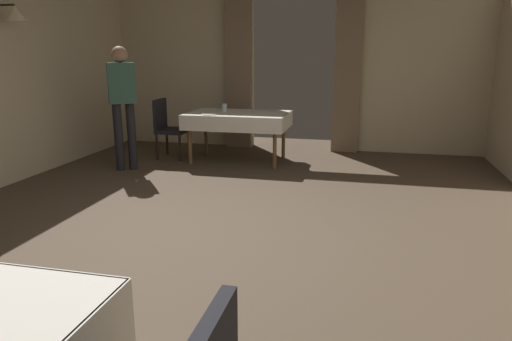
% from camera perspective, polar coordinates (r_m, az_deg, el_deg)
% --- Properties ---
extents(ground, '(10.08, 10.08, 0.00)m').
position_cam_1_polar(ground, '(4.32, -4.28, -8.01)').
color(ground, '#4C3D2D').
extents(wall_back, '(6.40, 0.27, 3.00)m').
position_cam_1_polar(wall_back, '(8.08, 4.59, 13.47)').
color(wall_back, beige).
rests_on(wall_back, ground).
extents(dining_table_mid, '(1.53, 0.97, 0.75)m').
position_cam_1_polar(dining_table_mid, '(7.08, -2.23, 6.46)').
color(dining_table_mid, brown).
rests_on(dining_table_mid, ground).
extents(chair_mid_left, '(0.44, 0.44, 0.93)m').
position_cam_1_polar(chair_mid_left, '(7.47, -10.82, 5.45)').
color(chair_mid_left, black).
rests_on(chair_mid_left, ground).
extents(glass_mid_a, '(0.08, 0.08, 0.12)m').
position_cam_1_polar(glass_mid_a, '(7.23, -3.91, 7.73)').
color(glass_mid_a, silver).
rests_on(glass_mid_a, dining_table_mid).
extents(plate_mid_b, '(0.22, 0.22, 0.01)m').
position_cam_1_polar(plate_mid_b, '(6.87, -5.78, 6.89)').
color(plate_mid_b, white).
rests_on(plate_mid_b, dining_table_mid).
extents(person_waiter_by_doorway, '(0.42, 0.38, 1.72)m').
position_cam_1_polar(person_waiter_by_doorway, '(6.76, -16.09, 8.57)').
color(person_waiter_by_doorway, black).
rests_on(person_waiter_by_doorway, ground).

